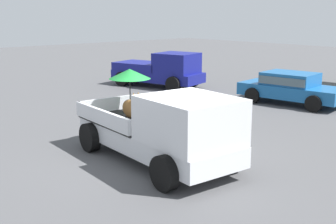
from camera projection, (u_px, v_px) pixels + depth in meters
name	position (u px, v px, depth m)	size (l,w,h in m)	color
ground_plane	(155.00, 160.00, 11.54)	(80.00, 80.00, 0.00)	#4C4C4F
pickup_truck_main	(165.00, 128.00, 11.01)	(5.19, 2.58, 2.22)	black
pickup_truck_far	(161.00, 70.00, 22.79)	(5.10, 3.10, 1.80)	black
parked_sedan_far	(291.00, 86.00, 18.53)	(4.49, 2.40, 1.33)	black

